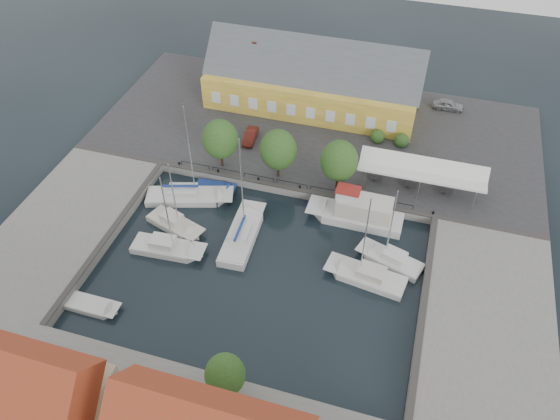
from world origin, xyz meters
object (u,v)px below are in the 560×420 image
at_px(trawler, 359,214).
at_px(east_boat_b, 367,277).
at_px(west_boat_a, 187,197).
at_px(west_boat_c, 167,249).
at_px(center_sailboat, 242,236).
at_px(warehouse, 309,81).
at_px(west_boat_b, 175,225).
at_px(car_silver, 448,105).
at_px(tent_canopy, 422,170).
at_px(car_red, 250,136).
at_px(launch_nw, 215,189).
at_px(launch_sw, 93,307).
at_px(east_boat_a, 391,261).

bearing_deg(trawler, east_boat_b, -73.00).
distance_m(west_boat_a, west_boat_c, 8.08).
distance_m(center_sailboat, east_boat_b, 13.81).
distance_m(warehouse, trawler, 23.01).
bearing_deg(west_boat_b, west_boat_a, 96.16).
bearing_deg(car_silver, west_boat_c, 141.37).
bearing_deg(warehouse, trawler, -61.53).
relative_size(tent_canopy, car_red, 3.59).
bearing_deg(car_silver, launch_nw, 132.22).
height_order(east_boat_b, launch_sw, east_boat_b).
distance_m(center_sailboat, east_boat_a, 15.67).
xyz_separation_m(car_silver, trawler, (-7.74, -23.87, -0.68)).
distance_m(car_red, launch_sw, 28.89).
relative_size(tent_canopy, west_boat_a, 1.07).
xyz_separation_m(west_boat_b, west_boat_c, (0.70, -3.46, 0.00)).
distance_m(warehouse, car_red, 11.95).
relative_size(car_silver, car_red, 1.05).
distance_m(car_red, west_boat_b, 16.44).
height_order(car_red, west_boat_a, west_boat_a).
bearing_deg(warehouse, east_boat_b, -64.58).
distance_m(warehouse, west_boat_c, 31.25).
height_order(tent_canopy, launch_nw, tent_canopy).
xyz_separation_m(tent_canopy, launch_nw, (-22.79, -5.76, -3.59)).
xyz_separation_m(tent_canopy, car_silver, (1.99, 17.72, -1.99)).
xyz_separation_m(east_boat_b, launch_sw, (-24.24, -10.83, -0.17)).
bearing_deg(launch_nw, trawler, -1.31).
distance_m(car_red, center_sailboat, 16.31).
distance_m(warehouse, east_boat_a, 29.63).
bearing_deg(launch_nw, tent_canopy, 14.18).
height_order(car_red, east_boat_a, east_boat_a).
bearing_deg(tent_canopy, trawler, -133.06).
relative_size(warehouse, west_boat_c, 2.68).
bearing_deg(car_silver, launch_sw, 144.03).
height_order(warehouse, east_boat_a, warehouse).
bearing_deg(east_boat_a, west_boat_c, -167.54).
bearing_deg(east_boat_b, launch_nw, 156.90).
xyz_separation_m(warehouse, east_boat_a, (15.19, -25.09, -4.17)).
xyz_separation_m(car_red, center_sailboat, (4.38, -15.66, -1.28)).
xyz_separation_m(car_red, east_boat_b, (18.09, -17.35, -1.38)).
bearing_deg(tent_canopy, car_red, 171.27).
bearing_deg(west_boat_b, warehouse, 73.13).
bearing_deg(launch_nw, car_red, 81.33).
distance_m(car_red, west_boat_c, 19.73).
bearing_deg(warehouse, car_silver, 11.74).
distance_m(tent_canopy, west_boat_b, 27.99).
bearing_deg(launch_nw, west_boat_c, -96.41).
bearing_deg(east_boat_b, west_boat_b, 176.52).
height_order(car_silver, launch_sw, car_silver).
bearing_deg(center_sailboat, car_silver, 57.70).
xyz_separation_m(warehouse, tent_canopy, (16.60, -13.86, -0.74)).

